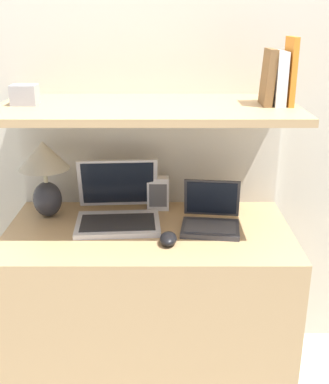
{
  "coord_description": "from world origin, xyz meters",
  "views": [
    {
      "loc": [
        0.06,
        -1.44,
        1.54
      ],
      "look_at": [
        0.06,
        0.3,
        0.9
      ],
      "focal_mm": 45.0,
      "sensor_mm": 36.0,
      "label": 1
    }
  ],
  "objects_px": {
    "book_white": "(280,78)",
    "router_box": "(159,193)",
    "book_orange": "(291,72)",
    "book_brown": "(269,77)",
    "laptop_small": "(212,218)",
    "table_lamp": "(46,169)",
    "shelf_gadget": "(26,95)",
    "computer_mouse": "(169,239)",
    "laptop_large": "(119,210)"
  },
  "relations": [
    {
      "from": "computer_mouse",
      "to": "book_brown",
      "type": "height_order",
      "value": "book_brown"
    },
    {
      "from": "table_lamp",
      "to": "book_orange",
      "type": "xyz_separation_m",
      "value": [
        0.95,
        -0.07,
        0.4
      ]
    },
    {
      "from": "laptop_large",
      "to": "laptop_small",
      "type": "distance_m",
      "value": 0.38
    },
    {
      "from": "router_box",
      "to": "shelf_gadget",
      "type": "xyz_separation_m",
      "value": [
        -0.49,
        -0.15,
        0.45
      ]
    },
    {
      "from": "computer_mouse",
      "to": "table_lamp",
      "type": "bearing_deg",
      "value": 151.85
    },
    {
      "from": "laptop_small",
      "to": "router_box",
      "type": "xyz_separation_m",
      "value": [
        -0.21,
        0.19,
        0.03
      ]
    },
    {
      "from": "computer_mouse",
      "to": "book_orange",
      "type": "relative_size",
      "value": 0.41
    },
    {
      "from": "table_lamp",
      "to": "laptop_small",
      "type": "height_order",
      "value": "table_lamp"
    },
    {
      "from": "table_lamp",
      "to": "computer_mouse",
      "type": "bearing_deg",
      "value": -28.15
    },
    {
      "from": "book_orange",
      "to": "router_box",
      "type": "bearing_deg",
      "value": 163.38
    },
    {
      "from": "book_orange",
      "to": "shelf_gadget",
      "type": "relative_size",
      "value": 2.58
    },
    {
      "from": "laptop_large",
      "to": "computer_mouse",
      "type": "distance_m",
      "value": 0.29
    },
    {
      "from": "table_lamp",
      "to": "computer_mouse",
      "type": "relative_size",
      "value": 3.2
    },
    {
      "from": "book_orange",
      "to": "laptop_small",
      "type": "bearing_deg",
      "value": -169.88
    },
    {
      "from": "table_lamp",
      "to": "shelf_gadget",
      "type": "xyz_separation_m",
      "value": [
        -0.03,
        -0.07,
        0.31
      ]
    },
    {
      "from": "laptop_small",
      "to": "book_orange",
      "type": "bearing_deg",
      "value": 10.12
    },
    {
      "from": "book_orange",
      "to": "book_brown",
      "type": "distance_m",
      "value": 0.08
    },
    {
      "from": "computer_mouse",
      "to": "shelf_gadget",
      "type": "relative_size",
      "value": 1.06
    },
    {
      "from": "computer_mouse",
      "to": "laptop_large",
      "type": "bearing_deg",
      "value": 134.34
    },
    {
      "from": "book_brown",
      "to": "shelf_gadget",
      "type": "relative_size",
      "value": 2.16
    },
    {
      "from": "laptop_large",
      "to": "shelf_gadget",
      "type": "bearing_deg",
      "value": -177.78
    },
    {
      "from": "computer_mouse",
      "to": "router_box",
      "type": "bearing_deg",
      "value": 97.05
    },
    {
      "from": "table_lamp",
      "to": "book_brown",
      "type": "relative_size",
      "value": 1.58
    },
    {
      "from": "book_brown",
      "to": "shelf_gadget",
      "type": "xyz_separation_m",
      "value": [
        -0.9,
        0.0,
        -0.06
      ]
    },
    {
      "from": "computer_mouse",
      "to": "book_orange",
      "type": "distance_m",
      "value": 0.76
    },
    {
      "from": "book_white",
      "to": "book_brown",
      "type": "bearing_deg",
      "value": 180.0
    },
    {
      "from": "laptop_large",
      "to": "book_orange",
      "type": "distance_m",
      "value": 0.85
    },
    {
      "from": "book_white",
      "to": "table_lamp",
      "type": "bearing_deg",
      "value": 175.4
    },
    {
      "from": "table_lamp",
      "to": "laptop_small",
      "type": "relative_size",
      "value": 1.3
    },
    {
      "from": "router_box",
      "to": "shelf_gadget",
      "type": "height_order",
      "value": "shelf_gadget"
    },
    {
      "from": "table_lamp",
      "to": "laptop_small",
      "type": "bearing_deg",
      "value": -10.31
    },
    {
      "from": "laptop_small",
      "to": "book_white",
      "type": "relative_size",
      "value": 1.27
    },
    {
      "from": "table_lamp",
      "to": "book_brown",
      "type": "xyz_separation_m",
      "value": [
        0.87,
        -0.07,
        0.38
      ]
    },
    {
      "from": "laptop_small",
      "to": "book_white",
      "type": "distance_m",
      "value": 0.59
    },
    {
      "from": "shelf_gadget",
      "to": "laptop_small",
      "type": "bearing_deg",
      "value": -4.0
    },
    {
      "from": "book_white",
      "to": "laptop_large",
      "type": "bearing_deg",
      "value": 178.8
    },
    {
      "from": "book_brown",
      "to": "shelf_gadget",
      "type": "distance_m",
      "value": 0.91
    },
    {
      "from": "book_brown",
      "to": "computer_mouse",
      "type": "bearing_deg",
      "value": -151.84
    },
    {
      "from": "book_white",
      "to": "laptop_small",
      "type": "bearing_deg",
      "value": -168.25
    },
    {
      "from": "book_white",
      "to": "router_box",
      "type": "bearing_deg",
      "value": 162.02
    },
    {
      "from": "laptop_small",
      "to": "book_white",
      "type": "height_order",
      "value": "book_white"
    },
    {
      "from": "laptop_small",
      "to": "book_brown",
      "type": "bearing_deg",
      "value": 13.99
    },
    {
      "from": "table_lamp",
      "to": "shelf_gadget",
      "type": "height_order",
      "value": "shelf_gadget"
    },
    {
      "from": "laptop_small",
      "to": "laptop_large",
      "type": "bearing_deg",
      "value": 170.58
    },
    {
      "from": "laptop_large",
      "to": "laptop_small",
      "type": "relative_size",
      "value": 1.43
    },
    {
      "from": "computer_mouse",
      "to": "book_brown",
      "type": "relative_size",
      "value": 0.49
    },
    {
      "from": "book_orange",
      "to": "book_white",
      "type": "relative_size",
      "value": 1.25
    },
    {
      "from": "table_lamp",
      "to": "book_brown",
      "type": "distance_m",
      "value": 0.95
    },
    {
      "from": "computer_mouse",
      "to": "book_orange",
      "type": "height_order",
      "value": "book_orange"
    },
    {
      "from": "router_box",
      "to": "book_brown",
      "type": "relative_size",
      "value": 0.71
    }
  ]
}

